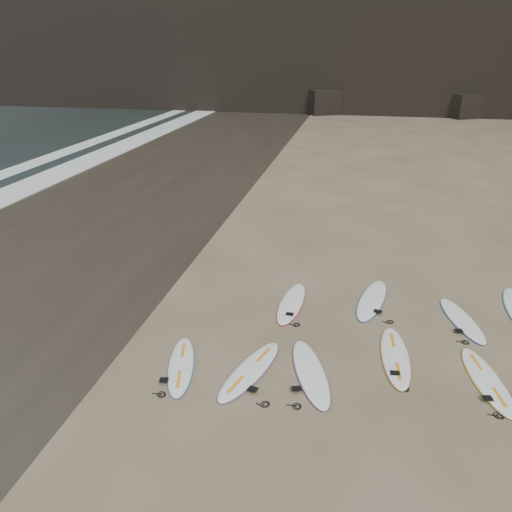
{
  "coord_description": "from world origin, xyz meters",
  "views": [
    {
      "loc": [
        -1.68,
        -10.02,
        6.95
      ],
      "look_at": [
        -4.26,
        2.43,
        1.5
      ],
      "focal_mm": 35.0,
      "sensor_mm": 36.0,
      "label": 1
    }
  ],
  "objects_px": {
    "surfboard_5": "(291,303)",
    "surfboard_7": "(462,320)",
    "surfboard_1": "(311,372)",
    "surfboard_2": "(395,356)",
    "surfboard_6": "(372,299)",
    "surfboard_0": "(250,370)",
    "surfboard_11": "(181,365)",
    "surfboard_3": "(487,380)"
  },
  "relations": [
    {
      "from": "surfboard_1",
      "to": "surfboard_5",
      "type": "bearing_deg",
      "value": 87.15
    },
    {
      "from": "surfboard_3",
      "to": "surfboard_7",
      "type": "bearing_deg",
      "value": 81.25
    },
    {
      "from": "surfboard_7",
      "to": "surfboard_11",
      "type": "bearing_deg",
      "value": -168.12
    },
    {
      "from": "surfboard_6",
      "to": "surfboard_1",
      "type": "bearing_deg",
      "value": -98.1
    },
    {
      "from": "surfboard_0",
      "to": "surfboard_1",
      "type": "xyz_separation_m",
      "value": [
        1.37,
        0.21,
        0.0
      ]
    },
    {
      "from": "surfboard_0",
      "to": "surfboard_6",
      "type": "xyz_separation_m",
      "value": [
        2.76,
        4.06,
        0.0
      ]
    },
    {
      "from": "surfboard_3",
      "to": "surfboard_5",
      "type": "distance_m",
      "value": 5.46
    },
    {
      "from": "surfboard_1",
      "to": "surfboard_11",
      "type": "bearing_deg",
      "value": 168.19
    },
    {
      "from": "surfboard_1",
      "to": "surfboard_7",
      "type": "xyz_separation_m",
      "value": [
        3.77,
        3.17,
        -0.0
      ]
    },
    {
      "from": "surfboard_2",
      "to": "surfboard_5",
      "type": "height_order",
      "value": "surfboard_2"
    },
    {
      "from": "surfboard_1",
      "to": "surfboard_3",
      "type": "relative_size",
      "value": 1.04
    },
    {
      "from": "surfboard_11",
      "to": "surfboard_1",
      "type": "bearing_deg",
      "value": -8.08
    },
    {
      "from": "surfboard_6",
      "to": "surfboard_11",
      "type": "bearing_deg",
      "value": -124.44
    },
    {
      "from": "surfboard_2",
      "to": "surfboard_5",
      "type": "distance_m",
      "value": 3.53
    },
    {
      "from": "surfboard_1",
      "to": "surfboard_2",
      "type": "height_order",
      "value": "same"
    },
    {
      "from": "surfboard_6",
      "to": "surfboard_5",
      "type": "bearing_deg",
      "value": -151.79
    },
    {
      "from": "surfboard_6",
      "to": "surfboard_0",
      "type": "bearing_deg",
      "value": -112.39
    },
    {
      "from": "surfboard_7",
      "to": "surfboard_1",
      "type": "bearing_deg",
      "value": -155.57
    },
    {
      "from": "surfboard_11",
      "to": "surfboard_7",
      "type": "bearing_deg",
      "value": 12.81
    },
    {
      "from": "surfboard_5",
      "to": "surfboard_3",
      "type": "bearing_deg",
      "value": -25.47
    },
    {
      "from": "surfboard_3",
      "to": "surfboard_1",
      "type": "bearing_deg",
      "value": 176.49
    },
    {
      "from": "surfboard_1",
      "to": "surfboard_3",
      "type": "distance_m",
      "value": 3.91
    },
    {
      "from": "surfboard_3",
      "to": "surfboard_7",
      "type": "xyz_separation_m",
      "value": [
        -0.1,
        2.66,
        -0.0
      ]
    },
    {
      "from": "surfboard_0",
      "to": "surfboard_11",
      "type": "relative_size",
      "value": 1.1
    },
    {
      "from": "surfboard_3",
      "to": "surfboard_6",
      "type": "relative_size",
      "value": 0.93
    },
    {
      "from": "surfboard_5",
      "to": "surfboard_7",
      "type": "relative_size",
      "value": 1.05
    },
    {
      "from": "surfboard_3",
      "to": "surfboard_6",
      "type": "xyz_separation_m",
      "value": [
        -2.48,
        3.34,
        0.0
      ]
    },
    {
      "from": "surfboard_5",
      "to": "surfboard_6",
      "type": "distance_m",
      "value": 2.37
    },
    {
      "from": "surfboard_5",
      "to": "surfboard_7",
      "type": "xyz_separation_m",
      "value": [
        4.66,
        -0.01,
        -0.0
      ]
    },
    {
      "from": "surfboard_1",
      "to": "surfboard_2",
      "type": "distance_m",
      "value": 2.18
    },
    {
      "from": "surfboard_0",
      "to": "surfboard_7",
      "type": "bearing_deg",
      "value": 50.51
    },
    {
      "from": "surfboard_7",
      "to": "surfboard_2",
      "type": "bearing_deg",
      "value": -146.57
    },
    {
      "from": "surfboard_11",
      "to": "surfboard_6",
      "type": "bearing_deg",
      "value": 29.11
    },
    {
      "from": "surfboard_1",
      "to": "surfboard_6",
      "type": "relative_size",
      "value": 0.97
    },
    {
      "from": "surfboard_1",
      "to": "surfboard_6",
      "type": "bearing_deg",
      "value": 51.73
    },
    {
      "from": "surfboard_1",
      "to": "surfboard_6",
      "type": "distance_m",
      "value": 4.09
    },
    {
      "from": "surfboard_1",
      "to": "surfboard_0",
      "type": "bearing_deg",
      "value": 170.5
    },
    {
      "from": "surfboard_5",
      "to": "surfboard_11",
      "type": "bearing_deg",
      "value": -116.99
    },
    {
      "from": "surfboard_0",
      "to": "surfboard_5",
      "type": "xyz_separation_m",
      "value": [
        0.48,
        3.39,
        -0.0
      ]
    },
    {
      "from": "surfboard_5",
      "to": "surfboard_0",
      "type": "bearing_deg",
      "value": -94.27
    },
    {
      "from": "surfboard_7",
      "to": "surfboard_0",
      "type": "bearing_deg",
      "value": -162.24
    },
    {
      "from": "surfboard_1",
      "to": "surfboard_11",
      "type": "relative_size",
      "value": 1.12
    }
  ]
}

